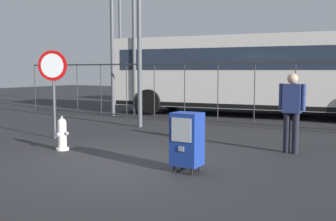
{
  "coord_description": "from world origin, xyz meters",
  "views": [
    {
      "loc": [
        4.49,
        -5.93,
        1.72
      ],
      "look_at": [
        0.3,
        1.2,
        0.9
      ],
      "focal_mm": 42.86,
      "sensor_mm": 36.0,
      "label": 1
    }
  ],
  "objects_px": {
    "stop_sign": "(53,76)",
    "traffic_cone": "(185,128)",
    "bus_far": "(289,71)",
    "street_light_far_right": "(120,26)",
    "street_light_near_left": "(112,1)",
    "newspaper_box_primary": "(187,139)",
    "fire_hydrant": "(62,134)",
    "bus_near": "(250,71)",
    "street_light_near_right": "(134,17)",
    "pedestrian": "(292,108)"
  },
  "relations": [
    {
      "from": "stop_sign",
      "to": "traffic_cone",
      "type": "bearing_deg",
      "value": 30.89
    },
    {
      "from": "bus_far",
      "to": "street_light_far_right",
      "type": "height_order",
      "value": "street_light_far_right"
    },
    {
      "from": "bus_far",
      "to": "street_light_near_left",
      "type": "height_order",
      "value": "street_light_near_left"
    },
    {
      "from": "newspaper_box_primary",
      "to": "bus_far",
      "type": "relative_size",
      "value": 0.1
    },
    {
      "from": "fire_hydrant",
      "to": "bus_near",
      "type": "distance_m",
      "value": 8.74
    },
    {
      "from": "newspaper_box_primary",
      "to": "bus_far",
      "type": "height_order",
      "value": "bus_far"
    },
    {
      "from": "traffic_cone",
      "to": "street_light_near_left",
      "type": "relative_size",
      "value": 0.07
    },
    {
      "from": "newspaper_box_primary",
      "to": "street_light_near_right",
      "type": "bearing_deg",
      "value": 130.69
    },
    {
      "from": "stop_sign",
      "to": "bus_near",
      "type": "bearing_deg",
      "value": 71.5
    },
    {
      "from": "fire_hydrant",
      "to": "street_light_far_right",
      "type": "distance_m",
      "value": 11.7
    },
    {
      "from": "bus_near",
      "to": "fire_hydrant",
      "type": "bearing_deg",
      "value": -105.91
    },
    {
      "from": "traffic_cone",
      "to": "bus_near",
      "type": "distance_m",
      "value": 6.03
    },
    {
      "from": "pedestrian",
      "to": "bus_near",
      "type": "bearing_deg",
      "value": 116.1
    },
    {
      "from": "newspaper_box_primary",
      "to": "street_light_near_right",
      "type": "relative_size",
      "value": 0.16
    },
    {
      "from": "street_light_near_left",
      "to": "street_light_near_right",
      "type": "xyz_separation_m",
      "value": [
        0.38,
        0.89,
        -0.52
      ]
    },
    {
      "from": "stop_sign",
      "to": "street_light_far_right",
      "type": "bearing_deg",
      "value": 117.14
    },
    {
      "from": "pedestrian",
      "to": "bus_near",
      "type": "distance_m",
      "value": 7.1
    },
    {
      "from": "pedestrian",
      "to": "bus_far",
      "type": "relative_size",
      "value": 0.16
    },
    {
      "from": "stop_sign",
      "to": "newspaper_box_primary",
      "type": "bearing_deg",
      "value": -16.1
    },
    {
      "from": "bus_far",
      "to": "newspaper_box_primary",
      "type": "bearing_deg",
      "value": -78.65
    },
    {
      "from": "bus_far",
      "to": "street_light_far_right",
      "type": "distance_m",
      "value": 8.25
    },
    {
      "from": "pedestrian",
      "to": "newspaper_box_primary",
      "type": "bearing_deg",
      "value": -114.4
    },
    {
      "from": "pedestrian",
      "to": "street_light_near_right",
      "type": "bearing_deg",
      "value": 147.85
    },
    {
      "from": "newspaper_box_primary",
      "to": "traffic_cone",
      "type": "height_order",
      "value": "newspaper_box_primary"
    },
    {
      "from": "stop_sign",
      "to": "pedestrian",
      "type": "distance_m",
      "value": 5.8
    },
    {
      "from": "bus_near",
      "to": "stop_sign",
      "type": "bearing_deg",
      "value": -116.03
    },
    {
      "from": "bus_near",
      "to": "street_light_near_right",
      "type": "relative_size",
      "value": 1.65
    },
    {
      "from": "bus_far",
      "to": "street_light_far_right",
      "type": "xyz_separation_m",
      "value": [
        -7.55,
        -2.51,
        2.19
      ]
    },
    {
      "from": "bus_near",
      "to": "street_light_near_right",
      "type": "xyz_separation_m",
      "value": [
        -4.08,
        -1.82,
        2.09
      ]
    },
    {
      "from": "newspaper_box_primary",
      "to": "bus_far",
      "type": "xyz_separation_m",
      "value": [
        -1.36,
        12.41,
        1.14
      ]
    },
    {
      "from": "fire_hydrant",
      "to": "traffic_cone",
      "type": "distance_m",
      "value": 3.13
    },
    {
      "from": "bus_near",
      "to": "street_light_near_right",
      "type": "bearing_deg",
      "value": -163.41
    },
    {
      "from": "pedestrian",
      "to": "street_light_far_right",
      "type": "distance_m",
      "value": 12.81
    },
    {
      "from": "street_light_near_left",
      "to": "fire_hydrant",
      "type": "bearing_deg",
      "value": -61.3
    },
    {
      "from": "pedestrian",
      "to": "bus_far",
      "type": "height_order",
      "value": "bus_far"
    },
    {
      "from": "fire_hydrant",
      "to": "pedestrian",
      "type": "xyz_separation_m",
      "value": [
        4.37,
        2.21,
        0.6
      ]
    },
    {
      "from": "bus_far",
      "to": "street_light_far_right",
      "type": "bearing_deg",
      "value": -156.46
    },
    {
      "from": "newspaper_box_primary",
      "to": "traffic_cone",
      "type": "relative_size",
      "value": 1.92
    },
    {
      "from": "bus_near",
      "to": "street_light_near_left",
      "type": "bearing_deg",
      "value": -156.16
    },
    {
      "from": "stop_sign",
      "to": "bus_far",
      "type": "bearing_deg",
      "value": 74.23
    },
    {
      "from": "traffic_cone",
      "to": "street_light_far_right",
      "type": "xyz_separation_m",
      "value": [
        -7.26,
        6.9,
        3.63
      ]
    },
    {
      "from": "stop_sign",
      "to": "pedestrian",
      "type": "height_order",
      "value": "stop_sign"
    },
    {
      "from": "stop_sign",
      "to": "bus_near",
      "type": "distance_m",
      "value": 7.97
    },
    {
      "from": "traffic_cone",
      "to": "bus_far",
      "type": "relative_size",
      "value": 0.05
    },
    {
      "from": "stop_sign",
      "to": "street_light_near_left",
      "type": "distance_m",
      "value": 5.88
    },
    {
      "from": "street_light_near_left",
      "to": "street_light_far_right",
      "type": "distance_m",
      "value": 4.53
    },
    {
      "from": "street_light_near_left",
      "to": "bus_near",
      "type": "bearing_deg",
      "value": 31.36
    },
    {
      "from": "fire_hydrant",
      "to": "bus_far",
      "type": "xyz_separation_m",
      "value": [
        1.87,
        12.11,
        1.36
      ]
    },
    {
      "from": "fire_hydrant",
      "to": "street_light_near_left",
      "type": "height_order",
      "value": "street_light_near_left"
    },
    {
      "from": "fire_hydrant",
      "to": "newspaper_box_primary",
      "type": "bearing_deg",
      "value": -5.4
    }
  ]
}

